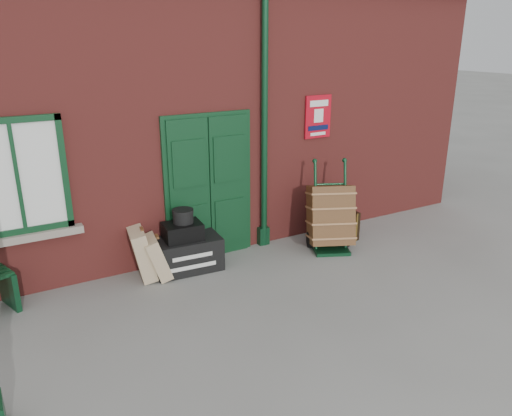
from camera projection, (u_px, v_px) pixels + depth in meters
ground at (275, 289)px, 6.90m from camera, size 80.00×80.00×0.00m
station_building at (176, 103)px, 9.06m from camera, size 10.30×4.30×4.36m
houdini_trunk at (187, 254)px, 7.40m from camera, size 1.03×0.61×0.50m
strongbox at (183, 231)px, 7.25m from camera, size 0.57×0.43×0.25m
hatbox at (183, 216)px, 7.22m from camera, size 0.32×0.32×0.20m
suitcase_back at (142, 254)px, 7.10m from camera, size 0.41×0.56×0.75m
suitcase_front at (157, 257)px, 7.12m from camera, size 0.44×0.51×0.65m
porter_trolley at (330, 216)px, 8.06m from camera, size 0.93×0.96×1.42m
dark_trunk at (336, 226)px, 8.48m from camera, size 0.68×0.45×0.49m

